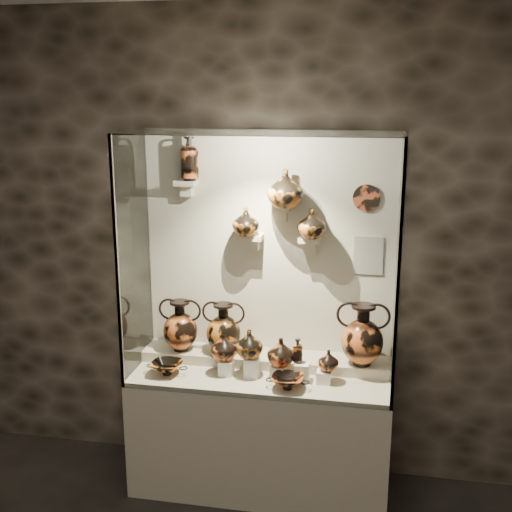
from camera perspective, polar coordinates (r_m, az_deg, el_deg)
The scene contains 36 objects.
wall_back at distance 4.34m, azimuth 1.19°, elevation 0.59°, with size 5.00×0.02×3.20m, color black.
plinth at distance 4.49m, azimuth 0.40°, elevation -15.45°, with size 1.70×0.60×0.80m, color beige.
front_tier at distance 4.30m, azimuth 0.41°, elevation -10.63°, with size 1.68×0.58×0.03m, color #BDAE92.
rear_tier at distance 4.44m, azimuth 0.82°, elevation -9.29°, with size 1.70×0.25×0.10m, color #BDAE92.
back_panel at distance 4.34m, azimuth 1.18°, elevation 0.57°, with size 1.70×0.03×1.60m, color beige.
glass_front at distance 3.75m, azimuth -0.38°, elevation -1.58°, with size 1.70×0.01×1.60m, color white.
glass_left at distance 4.26m, azimuth -10.83°, elevation 0.08°, with size 0.01×0.60×1.60m, color white.
glass_right at distance 3.98m, azimuth 12.51°, elevation -1.02°, with size 0.01×0.60×1.60m, color white.
glass_top at distance 3.91m, azimuth 0.45°, elevation 10.90°, with size 1.70×0.60×0.01m, color white.
frame_post_left at distance 4.00m, azimuth -12.25°, elevation -0.91°, with size 0.02×0.02×1.60m, color gray.
frame_post_right at distance 3.70m, azimuth 12.53°, elevation -2.17°, with size 0.02×0.02×1.60m, color gray.
pedestal_a at distance 4.27m, azimuth -2.66°, elevation -9.88°, with size 0.09×0.09×0.10m, color white.
pedestal_b at distance 4.23m, azimuth -0.39°, elevation -9.87°, with size 0.09×0.09×0.13m, color white.
pedestal_c at distance 4.21m, azimuth 1.92°, elevation -10.29°, with size 0.09×0.09×0.09m, color white.
pedestal_d at distance 4.19m, azimuth 4.12°, elevation -10.26°, with size 0.09×0.09×0.12m, color white.
pedestal_e at distance 4.18m, azimuth 6.05°, elevation -10.62°, with size 0.09×0.09×0.08m, color white.
bracket_ul at distance 4.31m, azimuth -6.24°, elevation 6.49°, with size 0.14×0.12×0.04m, color beige.
bracket_ca at distance 4.26m, azimuth -0.31°, elevation 1.71°, with size 0.14×0.12×0.04m, color beige.
bracket_cb at distance 4.19m, azimuth 2.38°, elevation 4.27°, with size 0.10×0.12×0.04m, color beige.
bracket_cc at distance 4.20m, azimuth 4.78°, elevation 1.49°, with size 0.14×0.12×0.04m, color beige.
amphora_left at distance 4.46m, azimuth -6.74°, elevation -6.14°, with size 0.29×0.29×0.36m, color #CE5D27, non-canonical shape.
amphora_mid at distance 4.39m, azimuth -2.90°, elevation -6.43°, with size 0.28×0.28×0.35m, color #C56A22, non-canonical shape.
amphora_right at distance 4.25m, azimuth 9.45°, elevation -6.91°, with size 0.33×0.33×0.41m, color #CE5D27, non-canonical shape.
jug_a at distance 4.23m, azimuth -2.89°, elevation -8.05°, with size 0.17×0.17×0.18m, color #CE5D27.
jug_b at distance 4.19m, azimuth -0.60°, elevation -7.79°, with size 0.18×0.18×0.19m, color #C56A22.
jug_c at distance 4.17m, azimuth 2.22°, elevation -8.52°, with size 0.18×0.18×0.18m, color #CE5D27.
jug_e at distance 4.15m, azimuth 6.46°, elevation -9.20°, with size 0.13×0.13×0.14m, color #CE5D27.
lekythos_small at distance 4.15m, azimuth 3.72°, elevation -8.27°, with size 0.08×0.08×0.18m, color #C56A22, non-canonical shape.
kylix_left at distance 4.31m, azimuth -7.91°, elevation -9.72°, with size 0.26×0.22×0.11m, color #C56A22, non-canonical shape.
kylix_right at distance 4.08m, azimuth 2.83°, elevation -11.03°, with size 0.26×0.22×0.10m, color #CE5D27, non-canonical shape.
lekythos_tall at distance 4.26m, azimuth -5.93°, elevation 8.86°, with size 0.13×0.13×0.33m, color #CE5D27, non-canonical shape.
ovoid_vase_a at distance 4.21m, azimuth -0.91°, elevation 3.08°, with size 0.18×0.18×0.18m, color #C56A22.
ovoid_vase_b at distance 4.10m, azimuth 2.62°, elevation 6.01°, with size 0.23×0.23×0.24m, color #C56A22.
ovoid_vase_c at distance 4.14m, azimuth 4.97°, elevation 2.89°, with size 0.18×0.18×0.19m, color #C56A22.
wall_plate at distance 4.18m, azimuth 9.79°, elevation 5.11°, with size 0.17×0.17×0.02m, color #B64923.
info_placard at distance 4.26m, azimuth 9.96°, elevation 0.04°, with size 0.19×0.01×0.25m, color beige.
Camera 1 is at (0.70, -1.66, 2.62)m, focal length 45.00 mm.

